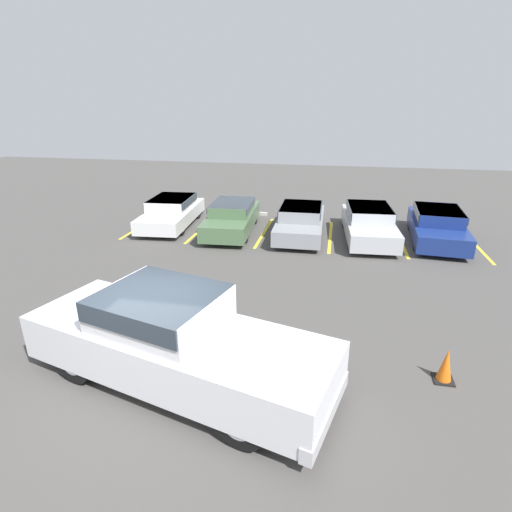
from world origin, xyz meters
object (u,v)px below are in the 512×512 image
at_px(parked_sedan_a, 172,211).
at_px(parked_sedan_b, 232,216).
at_px(wheel_stop_curb, 247,213).
at_px(traffic_cone, 446,366).
at_px(parked_sedan_c, 301,220).
at_px(parked_sedan_e, 437,224).
at_px(parked_sedan_d, 369,222).
at_px(pickup_truck, 177,341).

bearing_deg(parked_sedan_a, parked_sedan_b, 78.23).
bearing_deg(wheel_stop_curb, traffic_cone, -60.50).
height_order(parked_sedan_c, wheel_stop_curb, parked_sedan_c).
bearing_deg(parked_sedan_e, parked_sedan_d, -81.71).
bearing_deg(traffic_cone, pickup_truck, -168.31).
distance_m(pickup_truck, traffic_cone, 5.09).
xyz_separation_m(pickup_truck, parked_sedan_b, (-1.45, 9.57, -0.25)).
xyz_separation_m(pickup_truck, parked_sedan_d, (4.02, 9.74, -0.23)).
relative_size(parked_sedan_d, parked_sedan_e, 1.02).
bearing_deg(parked_sedan_d, parked_sedan_c, -90.64).
distance_m(pickup_truck, parked_sedan_a, 10.80).
bearing_deg(parked_sedan_d, wheel_stop_curb, -118.74).
bearing_deg(traffic_cone, parked_sedan_a, 135.92).
xyz_separation_m(parked_sedan_e, traffic_cone, (-1.63, -8.88, -0.34)).
height_order(parked_sedan_c, parked_sedan_d, parked_sedan_d).
distance_m(pickup_truck, parked_sedan_b, 9.69).
relative_size(parked_sedan_a, traffic_cone, 6.73).
bearing_deg(parked_sedan_b, parked_sedan_a, -100.89).
bearing_deg(wheel_stop_curb, parked_sedan_b, -90.32).
distance_m(parked_sedan_d, wheel_stop_curb, 6.06).
xyz_separation_m(parked_sedan_a, parked_sedan_b, (2.80, -0.36, 0.00)).
distance_m(pickup_truck, parked_sedan_d, 10.54).
bearing_deg(pickup_truck, parked_sedan_d, 82.29).
relative_size(traffic_cone, wheel_stop_curb, 0.35).
bearing_deg(parked_sedan_c, pickup_truck, -9.18).
distance_m(parked_sedan_a, parked_sedan_c, 5.63).
height_order(parked_sedan_b, parked_sedan_d, parked_sedan_d).
distance_m(parked_sedan_b, traffic_cone, 10.68).
xyz_separation_m(parked_sedan_e, wheel_stop_curb, (-8.01, 2.40, -0.60)).
distance_m(parked_sedan_c, wheel_stop_curb, 3.94).
height_order(parked_sedan_d, traffic_cone, parked_sedan_d).
distance_m(parked_sedan_c, parked_sedan_d, 2.65).
relative_size(parked_sedan_b, parked_sedan_d, 0.97).
xyz_separation_m(pickup_truck, parked_sedan_e, (6.58, 9.91, -0.24)).
bearing_deg(pickup_truck, wheel_stop_curb, 111.34).
relative_size(parked_sedan_c, parked_sedan_d, 0.93).
relative_size(pickup_truck, parked_sedan_c, 1.40).
bearing_deg(parked_sedan_c, parked_sedan_d, 91.83).
bearing_deg(parked_sedan_b, wheel_stop_curb, 176.05).
bearing_deg(parked_sedan_a, traffic_cone, 41.41).
height_order(pickup_truck, parked_sedan_c, pickup_truck).
bearing_deg(parked_sedan_c, wheel_stop_curb, -134.95).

